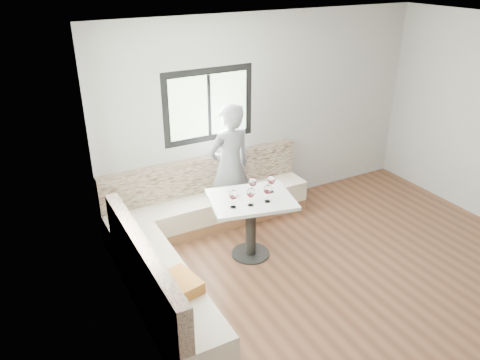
% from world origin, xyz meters
% --- Properties ---
extents(room, '(5.01, 5.01, 2.81)m').
position_xyz_m(room, '(-0.08, 0.08, 1.41)').
color(room, brown).
rests_on(room, ground).
extents(banquette, '(2.90, 2.80, 0.95)m').
position_xyz_m(banquette, '(-1.59, 1.62, 0.33)').
color(banquette, brown).
rests_on(banquette, ground).
extents(table, '(1.14, 0.97, 0.81)m').
position_xyz_m(table, '(-0.92, 1.31, 0.61)').
color(table, black).
rests_on(table, ground).
extents(person, '(0.69, 0.50, 1.78)m').
position_xyz_m(person, '(-0.82, 2.07, 0.89)').
color(person, slate).
rests_on(person, ground).
extents(olive_ramekin, '(0.09, 0.09, 0.04)m').
position_xyz_m(olive_ramekin, '(-1.06, 1.47, 0.83)').
color(olive_ramekin, white).
rests_on(olive_ramekin, table).
extents(wine_glass_a, '(0.10, 0.10, 0.22)m').
position_xyz_m(wine_glass_a, '(-1.21, 1.21, 0.97)').
color(wine_glass_a, white).
rests_on(wine_glass_a, table).
extents(wine_glass_b, '(0.10, 0.10, 0.22)m').
position_xyz_m(wine_glass_b, '(-1.01, 1.16, 0.97)').
color(wine_glass_b, white).
rests_on(wine_glass_b, table).
extents(wine_glass_c, '(0.10, 0.10, 0.22)m').
position_xyz_m(wine_glass_c, '(-0.80, 1.14, 0.97)').
color(wine_glass_c, white).
rests_on(wine_glass_c, table).
extents(wine_glass_d, '(0.10, 0.10, 0.22)m').
position_xyz_m(wine_glass_d, '(-0.85, 1.40, 0.97)').
color(wine_glass_d, white).
rests_on(wine_glass_d, table).
extents(wine_glass_e, '(0.10, 0.10, 0.22)m').
position_xyz_m(wine_glass_e, '(-0.62, 1.33, 0.97)').
color(wine_glass_e, white).
rests_on(wine_glass_e, table).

